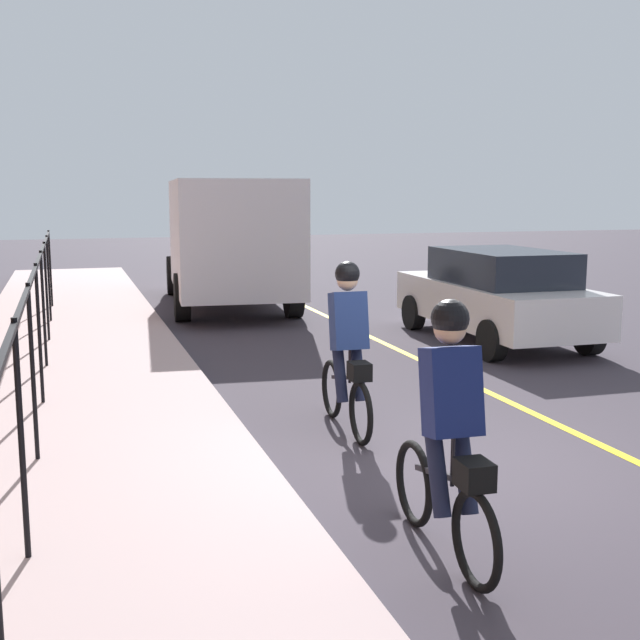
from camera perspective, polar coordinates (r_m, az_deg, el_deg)
ground_plane at (r=7.69m, az=10.45°, el=-10.27°), size 80.00×80.00×0.00m
lane_line_centre at (r=8.53m, az=20.09°, el=-8.71°), size 36.00×0.12×0.01m
sidewalk at (r=6.84m, az=-16.24°, el=-12.32°), size 40.00×3.20×0.15m
iron_fence at (r=7.48m, az=-19.94°, el=-0.49°), size 20.71×0.04×1.60m
cyclist_lead at (r=8.40m, az=2.00°, el=-2.03°), size 1.71×0.37×1.83m
cyclist_follow at (r=5.57m, az=9.18°, el=-7.92°), size 1.71×0.37×1.83m
patrol_sedan at (r=13.93m, az=12.45°, el=1.83°), size 4.43×1.99×1.58m
box_truck_background at (r=17.86m, az=-6.58°, el=5.87°), size 6.89×3.00×2.78m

